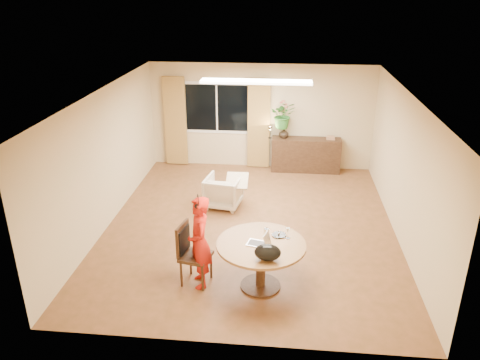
# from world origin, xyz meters

# --- Properties ---
(floor) EXTENTS (6.50, 6.50, 0.00)m
(floor) POSITION_xyz_m (0.00, 0.00, 0.00)
(floor) COLOR brown
(floor) RESTS_ON ground
(ceiling) EXTENTS (6.50, 6.50, 0.00)m
(ceiling) POSITION_xyz_m (0.00, 0.00, 2.60)
(ceiling) COLOR white
(ceiling) RESTS_ON wall_back
(wall_back) EXTENTS (5.50, 0.00, 5.50)m
(wall_back) POSITION_xyz_m (0.00, 3.25, 1.30)
(wall_back) COLOR #D7B78C
(wall_back) RESTS_ON floor
(wall_left) EXTENTS (0.00, 6.50, 6.50)m
(wall_left) POSITION_xyz_m (-2.75, 0.00, 1.30)
(wall_left) COLOR #D7B78C
(wall_left) RESTS_ON floor
(wall_right) EXTENTS (0.00, 6.50, 6.50)m
(wall_right) POSITION_xyz_m (2.75, 0.00, 1.30)
(wall_right) COLOR #D7B78C
(wall_right) RESTS_ON floor
(window) EXTENTS (1.70, 0.03, 1.30)m
(window) POSITION_xyz_m (-1.10, 3.23, 1.50)
(window) COLOR white
(window) RESTS_ON wall_back
(curtain_left) EXTENTS (0.55, 0.08, 2.25)m
(curtain_left) POSITION_xyz_m (-2.15, 3.15, 1.15)
(curtain_left) COLOR olive
(curtain_left) RESTS_ON wall_back
(curtain_right) EXTENTS (0.55, 0.08, 2.25)m
(curtain_right) POSITION_xyz_m (-0.05, 3.15, 1.15)
(curtain_right) COLOR olive
(curtain_right) RESTS_ON wall_back
(ceiling_panel) EXTENTS (2.20, 0.35, 0.05)m
(ceiling_panel) POSITION_xyz_m (0.00, 1.20, 2.57)
(ceiling_panel) COLOR white
(ceiling_panel) RESTS_ON ceiling
(dining_table) EXTENTS (1.35, 1.35, 0.77)m
(dining_table) POSITION_xyz_m (0.32, -1.95, 0.61)
(dining_table) COLOR brown
(dining_table) RESTS_ON floor
(dining_chair) EXTENTS (0.56, 0.53, 1.00)m
(dining_chair) POSITION_xyz_m (-0.69, -1.94, 0.50)
(dining_chair) COLOR black
(dining_chair) RESTS_ON floor
(child) EXTENTS (0.62, 0.50, 1.48)m
(child) POSITION_xyz_m (-0.62, -1.97, 0.74)
(child) COLOR red
(child) RESTS_ON floor
(laptop) EXTENTS (0.37, 0.29, 0.22)m
(laptop) POSITION_xyz_m (0.26, -1.98, 0.88)
(laptop) COLOR #B7B7BC
(laptop) RESTS_ON dining_table
(tumbler) EXTENTS (0.10, 0.10, 0.12)m
(tumbler) POSITION_xyz_m (0.38, -1.71, 0.83)
(tumbler) COLOR white
(tumbler) RESTS_ON dining_table
(wine_glass) EXTENTS (0.07, 0.07, 0.18)m
(wine_glass) POSITION_xyz_m (0.71, -1.76, 0.86)
(wine_glass) COLOR white
(wine_glass) RESTS_ON dining_table
(pot_lid) EXTENTS (0.23, 0.23, 0.04)m
(pot_lid) POSITION_xyz_m (0.57, -1.69, 0.79)
(pot_lid) COLOR white
(pot_lid) RESTS_ON dining_table
(handbag) EXTENTS (0.40, 0.26, 0.25)m
(handbag) POSITION_xyz_m (0.43, -2.40, 0.90)
(handbag) COLOR black
(handbag) RESTS_ON dining_table
(armchair) EXTENTS (0.82, 0.84, 0.66)m
(armchair) POSITION_xyz_m (-0.63, 0.82, 0.33)
(armchair) COLOR beige
(armchair) RESTS_ON floor
(throw) EXTENTS (0.46, 0.56, 0.03)m
(throw) POSITION_xyz_m (-0.34, 0.80, 0.68)
(throw) COLOR beige
(throw) RESTS_ON armchair
(sideboard) EXTENTS (1.69, 0.41, 0.84)m
(sideboard) POSITION_xyz_m (1.14, 3.01, 0.42)
(sideboard) COLOR black
(sideboard) RESTS_ON floor
(vase) EXTENTS (0.30, 0.30, 0.25)m
(vase) POSITION_xyz_m (0.58, 3.01, 0.97)
(vase) COLOR black
(vase) RESTS_ON sideboard
(bouquet) EXTENTS (0.66, 0.59, 0.66)m
(bouquet) POSITION_xyz_m (0.55, 3.01, 1.42)
(bouquet) COLOR #296124
(bouquet) RESTS_ON vase
(book_stack) EXTENTS (0.21, 0.16, 0.08)m
(book_stack) POSITION_xyz_m (1.72, 3.01, 0.89)
(book_stack) COLOR #875B45
(book_stack) RESTS_ON sideboard
(desk_lamp) EXTENTS (0.15, 0.15, 0.31)m
(desk_lamp) POSITION_xyz_m (0.24, 2.96, 1.00)
(desk_lamp) COLOR black
(desk_lamp) RESTS_ON sideboard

